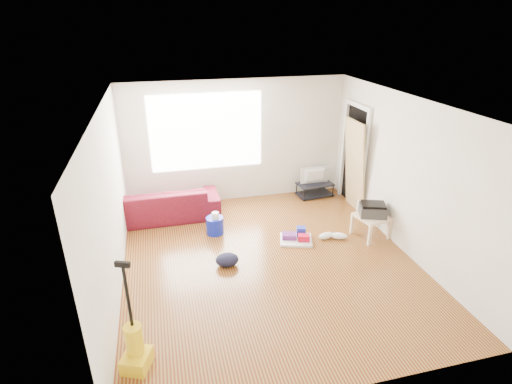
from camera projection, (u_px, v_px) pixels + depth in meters
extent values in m
cube|color=#541D0C|center=(269.00, 261.00, 6.38)|extent=(4.50, 5.00, 0.01)
cube|color=white|center=(272.00, 105.00, 5.36)|extent=(4.50, 5.00, 0.01)
cube|color=beige|center=(237.00, 142.00, 8.09)|extent=(4.50, 0.01, 2.50)
cube|color=beige|center=(346.00, 295.00, 3.65)|extent=(4.50, 0.01, 2.50)
cube|color=beige|center=(110.00, 206.00, 5.37)|extent=(0.01, 5.00, 2.50)
cube|color=beige|center=(406.00, 176.00, 6.37)|extent=(0.01, 5.00, 2.50)
cube|color=white|center=(207.00, 132.00, 7.83)|extent=(2.20, 0.01, 1.50)
cube|color=silver|center=(364.00, 165.00, 7.57)|extent=(0.06, 0.08, 2.00)
cube|color=silver|center=(343.00, 151.00, 8.37)|extent=(0.06, 0.08, 2.00)
cube|color=silver|center=(359.00, 105.00, 7.55)|extent=(0.06, 0.98, 0.08)
cube|color=black|center=(355.00, 157.00, 7.98)|extent=(0.01, 0.86, 1.98)
imported|color=#4A0412|center=(165.00, 217.00, 7.76)|extent=(2.11, 0.83, 0.62)
cube|color=black|center=(314.00, 194.00, 8.70)|extent=(0.79, 0.51, 0.03)
cube|color=black|center=(315.00, 184.00, 8.60)|extent=(0.79, 0.51, 0.03)
cylinder|color=black|center=(304.00, 195.00, 8.39)|extent=(0.03, 0.03, 0.28)
cylinder|color=black|center=(297.00, 188.00, 8.70)|extent=(0.03, 0.03, 0.28)
cylinder|color=black|center=(333.00, 190.00, 8.61)|extent=(0.03, 0.03, 0.28)
cylinder|color=black|center=(324.00, 184.00, 8.92)|extent=(0.03, 0.03, 0.28)
imported|color=black|center=(315.00, 176.00, 8.52)|extent=(0.62, 0.08, 0.36)
cube|color=#D7B290|center=(372.00, 217.00, 6.95)|extent=(0.61, 0.61, 0.05)
cube|color=#D7B290|center=(370.00, 236.00, 6.75)|extent=(0.05, 0.05, 0.37)
cube|color=#D7B290|center=(352.00, 224.00, 7.12)|extent=(0.05, 0.05, 0.37)
cube|color=#D7B290|center=(390.00, 230.00, 6.95)|extent=(0.05, 0.05, 0.37)
cube|color=#D7B290|center=(371.00, 219.00, 7.32)|extent=(0.05, 0.05, 0.37)
cube|color=#2E2E2E|center=(373.00, 211.00, 6.90)|extent=(0.53, 0.46, 0.19)
cube|color=black|center=(373.00, 205.00, 6.86)|extent=(0.47, 0.41, 0.04)
cylinder|color=#0D1BA7|center=(215.00, 233.00, 7.20)|extent=(0.32, 0.32, 0.31)
cylinder|color=silver|center=(216.00, 223.00, 7.09)|extent=(0.13, 0.13, 0.12)
cube|color=silver|center=(296.00, 240.00, 6.94)|extent=(0.65, 0.58, 0.04)
cube|color=#BB0A28|center=(304.00, 238.00, 6.86)|extent=(0.23, 0.18, 0.11)
cube|color=#592168|center=(289.00, 236.00, 6.94)|extent=(0.28, 0.24, 0.09)
cube|color=#212DB7|center=(301.00, 231.00, 7.03)|extent=(0.18, 0.17, 0.15)
ellipsoid|color=black|center=(227.00, 265.00, 6.27)|extent=(0.38, 0.31, 0.20)
ellipsoid|color=white|center=(326.00, 236.00, 7.00)|extent=(0.31, 0.18, 0.12)
ellipsoid|color=white|center=(339.00, 236.00, 6.99)|extent=(0.32, 0.23, 0.12)
cube|color=gold|center=(137.00, 360.00, 4.43)|extent=(0.38, 0.40, 0.18)
cylinder|color=gold|center=(134.00, 339.00, 4.37)|extent=(0.20, 0.20, 0.35)
cylinder|color=black|center=(128.00, 297.00, 4.17)|extent=(0.04, 0.04, 0.75)
cube|color=black|center=(122.00, 264.00, 4.01)|extent=(0.16, 0.10, 0.06)
cube|color=olive|center=(350.00, 208.00, 8.14)|extent=(0.23, 0.73, 1.82)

